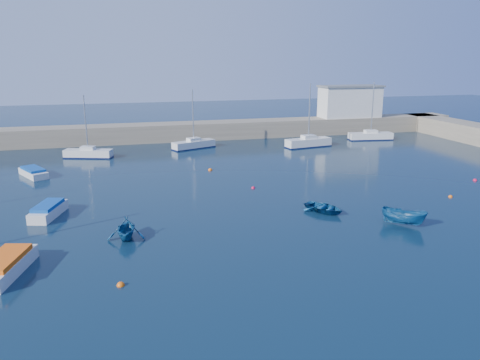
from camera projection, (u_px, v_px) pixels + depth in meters
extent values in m
plane|color=#0C2236|center=(262.00, 263.00, 29.15)|extent=(220.00, 220.00, 0.00)
cube|color=gray|center=(171.00, 132.00, 71.79)|extent=(96.00, 4.50, 2.60)
cube|color=gray|center=(478.00, 134.00, 69.71)|extent=(4.50, 32.00, 2.60)
cube|color=silver|center=(350.00, 102.00, 78.32)|extent=(10.00, 4.00, 5.00)
cube|color=silver|center=(88.00, 154.00, 59.55)|extent=(6.19, 3.45, 1.04)
cylinder|color=#B7BABC|center=(86.00, 123.00, 58.54)|extent=(0.15, 0.15, 6.86)
cube|color=silver|center=(194.00, 145.00, 65.56)|extent=(6.37, 3.90, 1.07)
cylinder|color=#B7BABC|center=(193.00, 116.00, 64.52)|extent=(0.16, 0.16, 7.09)
cube|color=silver|center=(308.00, 143.00, 66.70)|extent=(6.94, 3.00, 1.20)
cylinder|color=#B7BABC|center=(309.00, 111.00, 65.56)|extent=(0.18, 0.18, 7.72)
cube|color=silver|center=(370.00, 136.00, 72.47)|extent=(6.88, 2.74, 1.08)
cylinder|color=#B7BABC|center=(373.00, 108.00, 71.35)|extent=(0.16, 0.16, 7.70)
cube|color=silver|center=(6.00, 267.00, 27.59)|extent=(3.01, 5.40, 0.83)
cube|color=#F65B0D|center=(4.00, 258.00, 27.44)|extent=(2.61, 4.14, 0.31)
cube|color=silver|center=(48.00, 212.00, 37.62)|extent=(2.73, 4.62, 0.78)
cube|color=#0D4497|center=(48.00, 205.00, 37.48)|extent=(2.34, 3.55, 0.29)
cube|color=silver|center=(33.00, 173.00, 50.23)|extent=(3.56, 4.84, 0.69)
cube|color=#0D4497|center=(33.00, 169.00, 50.11)|extent=(2.96, 3.78, 0.26)
imported|color=navy|center=(324.00, 208.00, 38.67)|extent=(3.91, 4.26, 0.72)
imported|color=navy|center=(126.00, 228.00, 32.82)|extent=(2.98, 3.34, 1.59)
imported|color=navy|center=(404.00, 217.00, 35.55)|extent=(3.27, 3.37, 1.32)
sphere|color=#E65C0C|center=(121.00, 286.00, 26.27)|extent=(0.46, 0.46, 0.46)
sphere|color=red|center=(253.00, 188.00, 45.74)|extent=(0.38, 0.38, 0.38)
sphere|color=#E65C0C|center=(450.00, 197.00, 42.86)|extent=(0.39, 0.39, 0.39)
sphere|color=#E65C0C|center=(210.00, 170.00, 53.00)|extent=(0.48, 0.48, 0.48)
sphere|color=red|center=(475.00, 181.00, 48.57)|extent=(0.41, 0.41, 0.41)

